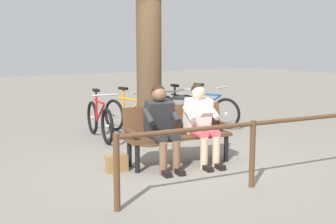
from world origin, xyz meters
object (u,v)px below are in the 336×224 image
object	(u,v)px
bicycle_purple	(159,115)
litter_bin	(181,118)
bicycle_green	(206,110)
bench	(177,130)
person_reading	(201,120)
handbag	(117,163)
bicycle_silver	(99,120)
bicycle_blue	(179,112)
tree_trunk	(149,36)
bicycle_orange	(129,117)
person_companion	(161,123)

from	to	relation	value
bicycle_purple	litter_bin	bearing A→B (deg)	11.75
bicycle_green	bench	bearing A→B (deg)	-66.81
person_reading	handbag	distance (m)	1.40
handbag	bicycle_silver	bearing A→B (deg)	-107.32
handbag	bicycle_blue	world-z (taller)	bicycle_blue
tree_trunk	handbag	bearing A→B (deg)	44.37
person_reading	bicycle_orange	bearing A→B (deg)	-82.80
bicycle_green	bicycle_silver	bearing A→B (deg)	-112.41
bicycle_silver	bicycle_purple	bearing A→B (deg)	92.80
bicycle_blue	bicycle_silver	world-z (taller)	same
person_reading	litter_bin	size ratio (longest dim) A/B	1.50
person_companion	bicycle_purple	distance (m)	2.56
handbag	bench	bearing A→B (deg)	176.36
person_companion	bicycle_purple	xyz separation A→B (m)	(-1.28, -2.19, -0.30)
person_reading	tree_trunk	size ratio (longest dim) A/B	0.31
handbag	person_reading	bearing A→B (deg)	167.87
bicycle_purple	bicycle_silver	distance (m)	1.26
person_reading	person_companion	world-z (taller)	same
tree_trunk	litter_bin	xyz separation A→B (m)	(-0.77, -0.13, -1.51)
person_reading	bicycle_purple	distance (m)	2.40
bench	bicycle_silver	world-z (taller)	bicycle_silver
litter_bin	bicycle_green	world-z (taller)	bicycle_green
bench	bicycle_green	bearing A→B (deg)	-127.23
bicycle_purple	bicycle_green	bearing A→B (deg)	98.29
bicycle_orange	bicycle_silver	xyz separation A→B (m)	(0.65, 0.04, 0.00)
person_companion	litter_bin	distance (m)	2.04
handbag	tree_trunk	xyz separation A→B (m)	(-1.22, -1.19, 1.79)
bicycle_blue	bicycle_orange	size ratio (longest dim) A/B	1.01
bicycle_blue	bicycle_purple	distance (m)	0.58
handbag	bicycle_silver	size ratio (longest dim) A/B	0.18
bicycle_green	bicycle_orange	bearing A→B (deg)	-114.00
person_reading	bicycle_purple	world-z (taller)	person_reading
tree_trunk	litter_bin	size ratio (longest dim) A/B	4.77
person_reading	bicycle_silver	distance (m)	2.49
person_companion	bicycle_silver	size ratio (longest dim) A/B	0.72
bicycle_orange	bicycle_purple	bearing A→B (deg)	66.25
bench	person_reading	distance (m)	0.40
handbag	bicycle_orange	xyz separation A→B (m)	(-1.31, -2.16, 0.24)
person_reading	bicycle_purple	xyz separation A→B (m)	(-0.65, -2.29, -0.31)
bench	handbag	size ratio (longest dim) A/B	5.51
bicycle_purple	bicycle_silver	xyz separation A→B (m)	(1.25, -0.11, 0.00)
person_reading	tree_trunk	distance (m)	1.92
bicycle_blue	bicycle_orange	world-z (taller)	same
person_reading	handbag	bearing A→B (deg)	-3.71
person_companion	handbag	size ratio (longest dim) A/B	4.00
bicycle_green	bicycle_purple	world-z (taller)	same
bicycle_blue	bicycle_silver	size ratio (longest dim) A/B	1.00
bench	tree_trunk	size ratio (longest dim) A/B	0.43
tree_trunk	bicycle_silver	xyz separation A→B (m)	(0.56, -0.93, -1.55)
bicycle_green	bicycle_silver	xyz separation A→B (m)	(2.48, -0.05, 0.00)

